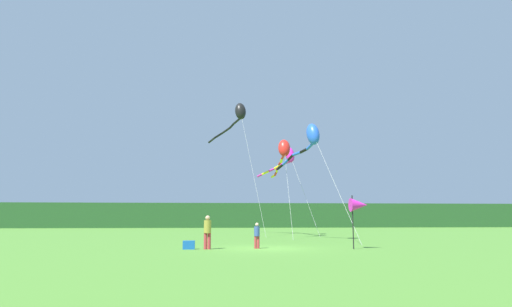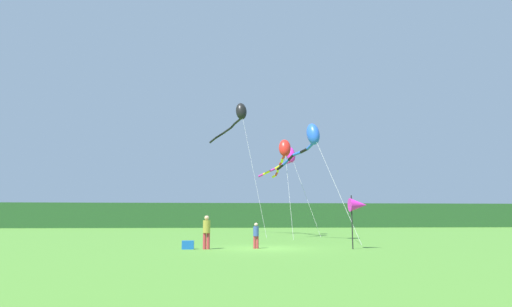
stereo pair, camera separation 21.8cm
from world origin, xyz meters
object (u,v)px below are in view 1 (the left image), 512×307
at_px(banner_flag_pole, 359,205).
at_px(person_adult, 207,230).
at_px(kite_black, 238,115).
at_px(kite_magenta, 286,158).
at_px(cooler_box, 189,245).
at_px(kite_red, 283,152).
at_px(kite_blue, 310,138).
at_px(person_child, 257,234).

bearing_deg(banner_flag_pole, person_adult, 176.13).
distance_m(kite_black, kite_magenta, 5.96).
height_order(cooler_box, kite_red, kite_red).
relative_size(person_adult, kite_red, 0.16).
bearing_deg(kite_magenta, kite_red, -103.85).
xyz_separation_m(kite_magenta, kite_blue, (0.28, -8.92, 0.24)).
height_order(kite_black, kite_magenta, kite_black).
distance_m(banner_flag_pole, kite_blue, 9.24).
xyz_separation_m(kite_black, kite_magenta, (4.40, -0.30, -4.01)).
bearing_deg(cooler_box, kite_red, 62.21).
bearing_deg(person_child, kite_red, 75.21).
bearing_deg(kite_red, kite_magenta, 76.15).
xyz_separation_m(banner_flag_pole, kite_magenta, (-1.05, 16.69, 4.71)).
xyz_separation_m(banner_flag_pole, kite_blue, (-0.77, 7.77, 4.95)).
bearing_deg(kite_black, cooler_box, -101.03).
relative_size(person_child, banner_flag_pole, 0.48).
relative_size(banner_flag_pole, kite_magenta, 0.34).
distance_m(person_child, kite_magenta, 17.52).
bearing_deg(kite_blue, person_adult, -133.78).
bearing_deg(person_child, kite_black, 90.94).
bearing_deg(person_child, person_adult, -173.09).
xyz_separation_m(kite_blue, kite_red, (-1.05, 5.78, -0.15)).
height_order(person_child, kite_magenta, kite_magenta).
xyz_separation_m(banner_flag_pole, kite_red, (-1.82, 13.55, 4.79)).
bearing_deg(kite_black, person_adult, -97.84).
bearing_deg(kite_blue, kite_red, 100.30).
height_order(banner_flag_pole, kite_magenta, kite_magenta).
xyz_separation_m(kite_magenta, kite_red, (-0.77, -3.14, 0.08)).
xyz_separation_m(person_adult, kite_red, (5.89, 13.03, 6.06)).
bearing_deg(kite_magenta, cooler_box, -115.28).
bearing_deg(person_adult, kite_red, 65.67).
height_order(kite_magenta, kite_blue, kite_blue).
bearing_deg(kite_red, person_adult, -114.33).
relative_size(cooler_box, kite_red, 0.06).
bearing_deg(kite_black, kite_red, -43.50).
bearing_deg(kite_red, kite_black, 136.50).
xyz_separation_m(person_child, kite_blue, (4.41, 6.94, 6.42)).
distance_m(banner_flag_pole, kite_black, 19.86).
bearing_deg(person_child, banner_flag_pole, -9.10).
bearing_deg(cooler_box, banner_flag_pole, -4.13).
bearing_deg(person_child, kite_magenta, 75.40).
bearing_deg(cooler_box, kite_blue, 42.26).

